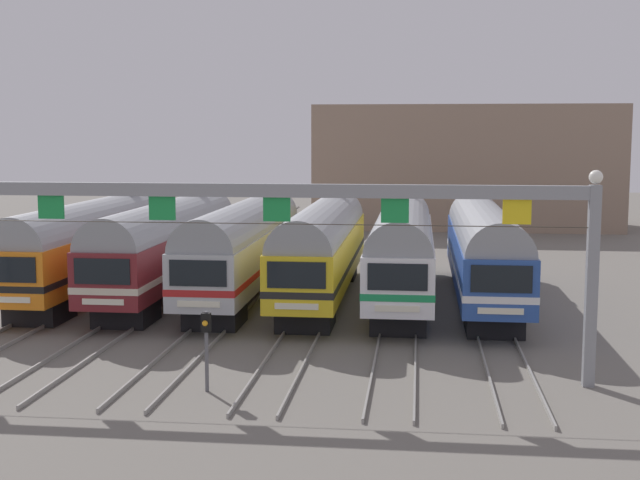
{
  "coord_description": "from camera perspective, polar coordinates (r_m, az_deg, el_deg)",
  "views": [
    {
      "loc": [
        6.59,
        -41.39,
        8.14
      ],
      "look_at": [
        1.7,
        0.96,
        2.81
      ],
      "focal_mm": 48.46,
      "sensor_mm": 36.0,
      "label": 1
    }
  ],
  "objects": [
    {
      "name": "ground_plane",
      "position": [
        42.69,
        -2.42,
        -3.88
      ],
      "size": [
        160.0,
        160.0,
        0.0
      ],
      "primitive_type": "plane",
      "color": "slate"
    },
    {
      "name": "commuter_train_yellow",
      "position": [
        42.0,
        0.17,
        -0.34
      ],
      "size": [
        2.88,
        18.06,
        5.05
      ],
      "color": "gold",
      "rests_on": "ground"
    },
    {
      "name": "commuter_train_maroon",
      "position": [
        43.55,
        -10.01,
        -0.18
      ],
      "size": [
        2.88,
        18.06,
        5.05
      ],
      "color": "maroon",
      "rests_on": "ground"
    },
    {
      "name": "track_bed",
      "position": [
        59.31,
        0.15,
        -0.69
      ],
      "size": [
        20.87,
        70.0,
        0.15
      ],
      "color": "gray",
      "rests_on": "ground"
    },
    {
      "name": "maintenance_building",
      "position": [
        76.05,
        9.51,
        4.81
      ],
      "size": [
        25.52,
        10.0,
        10.41
      ],
      "primitive_type": "cube",
      "color": "gray",
      "rests_on": "ground"
    },
    {
      "name": "commuter_train_white",
      "position": [
        41.75,
        5.47,
        -0.41
      ],
      "size": [
        2.88,
        18.06,
        5.05
      ],
      "color": "white",
      "rests_on": "ground"
    },
    {
      "name": "commuter_train_stainless",
      "position": [
        42.6,
        -5.01,
        -0.26
      ],
      "size": [
        2.88,
        18.06,
        4.77
      ],
      "color": "#B2B5BA",
      "rests_on": "ground"
    },
    {
      "name": "commuter_train_blue",
      "position": [
        41.86,
        10.77,
        -0.49
      ],
      "size": [
        2.88,
        18.06,
        5.05
      ],
      "color": "#284C9E",
      "rests_on": "ground"
    },
    {
      "name": "yard_signal_mast",
      "position": [
        27.46,
        -7.52,
        -6.27
      ],
      "size": [
        0.28,
        0.35,
        2.58
      ],
      "color": "#59595E",
      "rests_on": "ground"
    },
    {
      "name": "commuter_train_orange",
      "position": [
        44.8,
        -14.76,
        -0.1
      ],
      "size": [
        2.88,
        18.06,
        5.05
      ],
      "color": "orange",
      "rests_on": "ground"
    },
    {
      "name": "catenary_gantry",
      "position": [
        28.79,
        -6.67,
        1.46
      ],
      "size": [
        24.61,
        0.44,
        6.97
      ],
      "color": "gray",
      "rests_on": "ground"
    }
  ]
}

